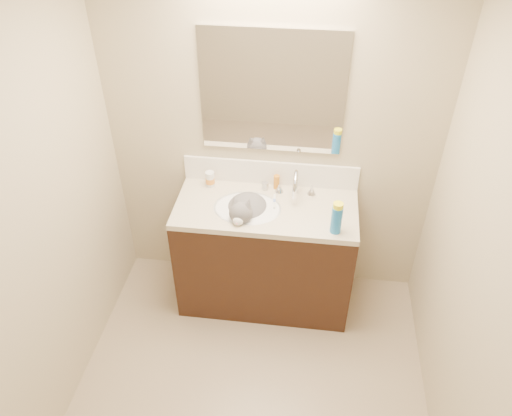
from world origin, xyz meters
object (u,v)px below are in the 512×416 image
(silver_jar, at_px, (265,186))
(amber_bottle, at_px, (277,182))
(basin, at_px, (247,216))
(faucet, at_px, (295,186))
(pill_bottle, at_px, (210,179))
(spray_can, at_px, (336,220))
(vanity_cabinet, at_px, (265,256))
(cat, at_px, (246,212))

(silver_jar, distance_m, amber_bottle, 0.08)
(basin, height_order, silver_jar, silver_jar)
(faucet, xyz_separation_m, pill_bottle, (-0.59, 0.05, -0.03))
(silver_jar, height_order, amber_bottle, amber_bottle)
(pill_bottle, bearing_deg, spray_can, -23.81)
(spray_can, bearing_deg, silver_jar, 140.89)
(silver_jar, distance_m, spray_can, 0.62)
(faucet, xyz_separation_m, amber_bottle, (-0.13, 0.08, -0.03))
(vanity_cabinet, xyz_separation_m, faucet, (0.18, 0.14, 0.54))
(cat, bearing_deg, vanity_cabinet, 22.90)
(basin, relative_size, spray_can, 2.44)
(vanity_cabinet, bearing_deg, cat, -165.04)
(basin, relative_size, silver_jar, 8.38)
(silver_jar, xyz_separation_m, amber_bottle, (0.08, 0.02, 0.02))
(vanity_cabinet, xyz_separation_m, spray_can, (0.45, -0.19, 0.54))
(silver_jar, relative_size, amber_bottle, 0.53)
(cat, bearing_deg, silver_jar, 75.19)
(faucet, distance_m, silver_jar, 0.23)
(basin, bearing_deg, vanity_cabinet, 14.04)
(amber_bottle, relative_size, spray_can, 0.55)
(amber_bottle, distance_m, spray_can, 0.58)
(pill_bottle, height_order, amber_bottle, pill_bottle)
(basin, distance_m, silver_jar, 0.26)
(faucet, relative_size, amber_bottle, 2.74)
(cat, relative_size, spray_can, 2.27)
(pill_bottle, xyz_separation_m, spray_can, (0.86, -0.38, 0.04))
(faucet, relative_size, silver_jar, 5.21)
(faucet, xyz_separation_m, silver_jar, (-0.21, 0.06, -0.06))
(vanity_cabinet, bearing_deg, silver_jar, 98.60)
(vanity_cabinet, height_order, cat, cat)
(basin, distance_m, amber_bottle, 0.32)
(basin, bearing_deg, amber_bottle, 55.53)
(faucet, height_order, pill_bottle, faucet)
(vanity_cabinet, distance_m, faucet, 0.58)
(basin, distance_m, spray_can, 0.62)
(vanity_cabinet, bearing_deg, faucet, 37.29)
(faucet, relative_size, cat, 0.67)
(basin, bearing_deg, silver_jar, 68.17)
(pill_bottle, relative_size, silver_jar, 2.09)
(basin, distance_m, faucet, 0.38)
(vanity_cabinet, height_order, spray_can, spray_can)
(faucet, distance_m, cat, 0.37)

